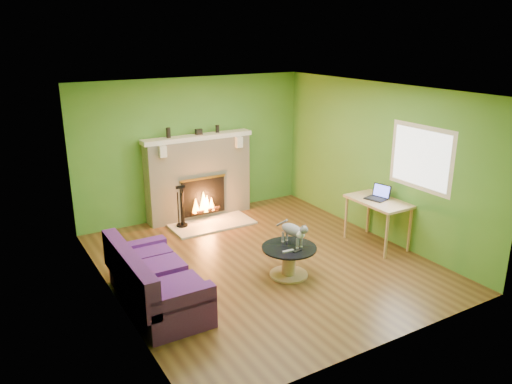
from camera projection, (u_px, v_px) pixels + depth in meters
floor at (263, 262)px, 7.66m from camera, size 5.00×5.00×0.00m
ceiling at (264, 90)px, 6.86m from camera, size 5.00×5.00×0.00m
wall_back at (194, 148)px, 9.30m from camera, size 5.00×0.00×5.00m
wall_front at (388, 239)px, 5.21m from camera, size 5.00×0.00×5.00m
wall_left at (109, 207)px, 6.16m from camera, size 0.00×5.00×5.00m
wall_right at (378, 161)px, 8.35m from camera, size 0.00×5.00×5.00m
window_frame at (421, 158)px, 7.53m from camera, size 0.00×1.20×1.20m
window_pane at (421, 158)px, 7.53m from camera, size 0.00×1.06×1.06m
fireplace at (199, 177)px, 9.31m from camera, size 2.10×0.46×1.58m
hearth at (212, 224)px, 9.12m from camera, size 1.50×0.75×0.03m
mantel at (198, 137)px, 9.06m from camera, size 2.10×0.28×0.08m
sofa at (154, 283)px, 6.38m from camera, size 0.85×1.79×0.80m
coffee_table at (289, 259)px, 7.15m from camera, size 0.79×0.79×0.45m
desk at (378, 206)px, 8.08m from camera, size 0.61×1.05×0.78m
cat at (292, 233)px, 7.12m from camera, size 0.31×0.63×0.38m
remote_silver at (288, 251)px, 6.94m from camera, size 0.17×0.05×0.02m
remote_black at (298, 251)px, 6.95m from camera, size 0.17×0.08×0.02m
laptop at (376, 192)px, 8.04m from camera, size 0.35×0.38×0.24m
fire_tools at (181, 206)px, 8.87m from camera, size 0.20×0.20×0.76m
mantel_vase_left at (168, 133)px, 8.78m from camera, size 0.08×0.08×0.18m
mantel_vase_right at (217, 129)px, 9.25m from camera, size 0.07×0.07×0.14m
mantel_box at (199, 132)px, 9.08m from camera, size 0.12×0.08×0.10m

